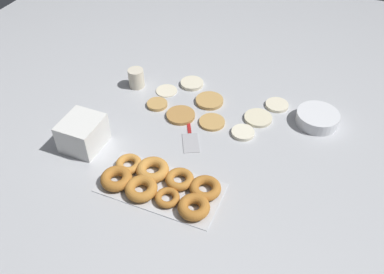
# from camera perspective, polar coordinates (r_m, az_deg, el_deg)

# --- Properties ---
(ground_plane) EXTENTS (3.00, 3.00, 0.00)m
(ground_plane) POSITION_cam_1_polar(r_m,az_deg,el_deg) (1.62, 2.11, 1.31)
(ground_plane) COLOR #B2B5BA
(pancake_0) EXTENTS (0.12, 0.12, 0.01)m
(pancake_0) POSITION_cam_1_polar(r_m,az_deg,el_deg) (1.66, -1.60, 3.08)
(pancake_0) COLOR #B27F42
(pancake_0) RESTS_ON ground_plane
(pancake_1) EXTENTS (0.11, 0.11, 0.01)m
(pancake_1) POSITION_cam_1_polar(r_m,az_deg,el_deg) (1.67, 9.26, 2.66)
(pancake_1) COLOR beige
(pancake_1) RESTS_ON ground_plane
(pancake_2) EXTENTS (0.12, 0.12, 0.01)m
(pancake_2) POSITION_cam_1_polar(r_m,az_deg,el_deg) (1.74, 2.47, 5.11)
(pancake_2) COLOR tan
(pancake_2) RESTS_ON ground_plane
(pancake_3) EXTENTS (0.10, 0.10, 0.02)m
(pancake_3) POSITION_cam_1_polar(r_m,az_deg,el_deg) (1.84, -0.00, 7.53)
(pancake_3) COLOR beige
(pancake_3) RESTS_ON ground_plane
(pancake_4) EXTENTS (0.10, 0.10, 0.01)m
(pancake_4) POSITION_cam_1_polar(r_m,az_deg,el_deg) (1.63, 2.82, 2.10)
(pancake_4) COLOR tan
(pancake_4) RESTS_ON ground_plane
(pancake_5) EXTENTS (0.09, 0.09, 0.01)m
(pancake_5) POSITION_cam_1_polar(r_m,az_deg,el_deg) (1.60, 7.15, 0.63)
(pancake_5) COLOR silver
(pancake_5) RESTS_ON ground_plane
(pancake_6) EXTENTS (0.10, 0.10, 0.01)m
(pancake_6) POSITION_cam_1_polar(r_m,az_deg,el_deg) (1.75, 11.84, 4.43)
(pancake_6) COLOR beige
(pancake_6) RESTS_ON ground_plane
(pancake_7) EXTENTS (0.09, 0.09, 0.01)m
(pancake_7) POSITION_cam_1_polar(r_m,az_deg,el_deg) (1.81, -3.59, 6.56)
(pancake_7) COLOR beige
(pancake_7) RESTS_ON ground_plane
(pancake_8) EXTENTS (0.09, 0.09, 0.01)m
(pancake_8) POSITION_cam_1_polar(r_m,az_deg,el_deg) (1.73, -4.91, 4.62)
(pancake_8) COLOR tan
(pancake_8) RESTS_ON ground_plane
(donut_tray) EXTENTS (0.42, 0.21, 0.04)m
(donut_tray) POSITION_cam_1_polar(r_m,az_deg,el_deg) (1.39, -4.63, -6.58)
(donut_tray) COLOR silver
(donut_tray) RESTS_ON ground_plane
(batter_bowl) EXTENTS (0.17, 0.17, 0.05)m
(batter_bowl) POSITION_cam_1_polar(r_m,az_deg,el_deg) (1.70, 17.18, 2.57)
(batter_bowl) COLOR white
(batter_bowl) RESTS_ON ground_plane
(container_stack) EXTENTS (0.14, 0.15, 0.12)m
(container_stack) POSITION_cam_1_polar(r_m,az_deg,el_deg) (1.56, -15.08, 0.51)
(container_stack) COLOR white
(container_stack) RESTS_ON ground_plane
(paper_cup) EXTENTS (0.07, 0.07, 0.08)m
(paper_cup) POSITION_cam_1_polar(r_m,az_deg,el_deg) (1.83, -7.83, 8.19)
(paper_cup) COLOR beige
(paper_cup) RESTS_ON ground_plane
(spatula) EXTENTS (0.14, 0.23, 0.01)m
(spatula) POSITION_cam_1_polar(r_m,az_deg,el_deg) (1.57, -0.26, -0.14)
(spatula) COLOR maroon
(spatula) RESTS_ON ground_plane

